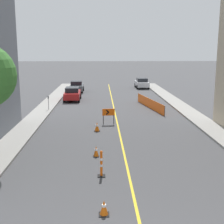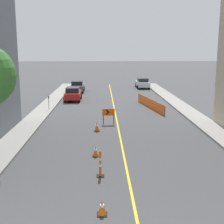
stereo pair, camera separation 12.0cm
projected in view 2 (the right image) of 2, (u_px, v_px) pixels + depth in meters
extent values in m
cube|color=gold|center=(115.00, 111.00, 30.89)|extent=(0.12, 47.32, 0.01)
cube|color=gray|center=(43.00, 111.00, 30.66)|extent=(1.85, 47.32, 0.16)
cube|color=gray|center=(186.00, 110.00, 31.09)|extent=(1.85, 47.32, 0.16)
cube|color=black|center=(102.00, 214.00, 11.61)|extent=(0.39, 0.39, 0.03)
cone|color=orange|center=(102.00, 207.00, 11.55)|extent=(0.31, 0.31, 0.56)
cylinder|color=white|center=(102.00, 206.00, 11.54)|extent=(0.16, 0.16, 0.09)
cube|color=black|center=(95.00, 156.00, 17.90)|extent=(0.36, 0.36, 0.03)
cone|color=orange|center=(95.00, 151.00, 17.84)|extent=(0.29, 0.29, 0.60)
cylinder|color=white|center=(95.00, 150.00, 17.83)|extent=(0.15, 0.15, 0.10)
cube|color=black|center=(97.00, 131.00, 23.35)|extent=(0.44, 0.44, 0.03)
cone|color=orange|center=(97.00, 127.00, 23.28)|extent=(0.35, 0.35, 0.68)
cylinder|color=white|center=(97.00, 125.00, 23.27)|extent=(0.18, 0.18, 0.11)
cube|color=black|center=(100.00, 176.00, 15.12)|extent=(0.37, 0.37, 0.04)
cylinder|color=#EF560C|center=(100.00, 164.00, 15.00)|extent=(0.12, 0.12, 1.16)
cylinder|color=white|center=(100.00, 165.00, 15.01)|extent=(0.13, 0.13, 0.12)
cylinder|color=white|center=(100.00, 159.00, 14.95)|extent=(0.13, 0.13, 0.12)
sphere|color=#EF560C|center=(100.00, 152.00, 14.88)|extent=(0.13, 0.13, 0.13)
cube|color=#EF560C|center=(109.00, 112.00, 25.36)|extent=(1.01, 0.12, 0.56)
cube|color=black|center=(108.00, 111.00, 25.30)|extent=(0.28, 0.04, 0.28)
cube|color=black|center=(108.00, 113.00, 25.33)|extent=(0.28, 0.04, 0.28)
cylinder|color=black|center=(103.00, 120.00, 25.48)|extent=(0.06, 0.06, 0.73)
cylinder|color=black|center=(114.00, 120.00, 25.50)|extent=(0.06, 0.06, 0.73)
cube|color=#EF560C|center=(150.00, 103.00, 32.41)|extent=(1.50, 8.20, 0.97)
cylinder|color=#262626|center=(165.00, 111.00, 28.42)|extent=(0.05, 0.05, 0.97)
cylinder|color=#262626|center=(139.00, 97.00, 36.40)|extent=(0.05, 0.05, 0.97)
cube|color=maroon|center=(73.00, 95.00, 37.22)|extent=(1.91, 4.34, 0.72)
cube|color=black|center=(73.00, 90.00, 36.88)|extent=(1.58, 1.97, 0.55)
cylinder|color=black|center=(67.00, 96.00, 38.57)|extent=(0.24, 0.65, 0.64)
cylinder|color=black|center=(81.00, 96.00, 38.62)|extent=(0.24, 0.65, 0.64)
cylinder|color=black|center=(65.00, 99.00, 35.96)|extent=(0.24, 0.65, 0.64)
cylinder|color=black|center=(79.00, 99.00, 36.01)|extent=(0.24, 0.65, 0.64)
cube|color=#474C51|center=(77.00, 87.00, 44.54)|extent=(1.89, 4.34, 0.72)
cube|color=black|center=(77.00, 83.00, 44.20)|extent=(1.57, 1.97, 0.55)
cylinder|color=black|center=(72.00, 88.00, 45.89)|extent=(0.23, 0.64, 0.64)
cylinder|color=black|center=(84.00, 88.00, 45.94)|extent=(0.23, 0.64, 0.64)
cylinder|color=black|center=(71.00, 91.00, 43.28)|extent=(0.23, 0.64, 0.64)
cylinder|color=black|center=(83.00, 91.00, 43.33)|extent=(0.23, 0.64, 0.64)
cube|color=#B7B7BC|center=(142.00, 84.00, 48.84)|extent=(1.88, 4.33, 0.72)
cube|color=black|center=(143.00, 80.00, 48.50)|extent=(1.56, 1.96, 0.55)
cylinder|color=black|center=(136.00, 85.00, 50.19)|extent=(0.23, 0.64, 0.64)
cylinder|color=black|center=(147.00, 85.00, 50.24)|extent=(0.23, 0.64, 0.64)
cylinder|color=black|center=(138.00, 87.00, 47.58)|extent=(0.23, 0.64, 0.64)
cylinder|color=black|center=(149.00, 87.00, 47.63)|extent=(0.23, 0.64, 0.64)
cylinder|color=#4C4C51|center=(49.00, 104.00, 30.84)|extent=(0.05, 0.05, 1.10)
cube|color=#565B60|center=(49.00, 97.00, 30.71)|extent=(0.12, 0.10, 0.22)
sphere|color=#565B60|center=(48.00, 96.00, 30.69)|extent=(0.11, 0.11, 0.11)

